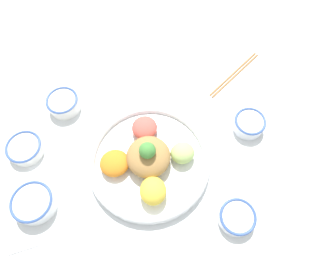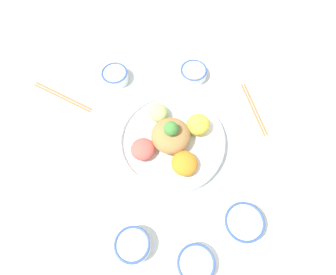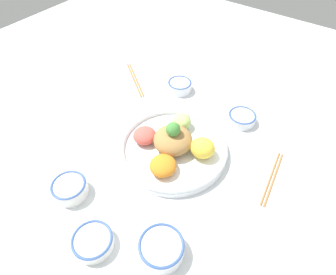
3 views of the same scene
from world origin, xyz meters
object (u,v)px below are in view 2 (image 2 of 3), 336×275
(serving_spoon_main, at_px, (288,230))
(rice_bowl_blue, at_px, (194,72))
(chopsticks_pair_near, at_px, (254,108))
(chopsticks_pair_far, at_px, (62,96))
(sauce_bowl_far, at_px, (115,76))
(sauce_bowl_dark, at_px, (196,264))
(sauce_bowl_red, at_px, (133,245))
(rice_bowl_plain, at_px, (243,223))
(salad_platter, at_px, (171,139))

(serving_spoon_main, bearing_deg, rice_bowl_blue, -9.47)
(chopsticks_pair_near, height_order, chopsticks_pair_far, same)
(sauce_bowl_far, bearing_deg, serving_spoon_main, -52.32)
(sauce_bowl_dark, height_order, sauce_bowl_far, sauce_bowl_far)
(sauce_bowl_red, height_order, rice_bowl_plain, rice_bowl_plain)
(serving_spoon_main, bearing_deg, rice_bowl_plain, 49.31)
(rice_bowl_blue, bearing_deg, serving_spoon_main, -72.91)
(sauce_bowl_red, bearing_deg, sauce_bowl_far, 91.71)
(salad_platter, bearing_deg, rice_bowl_plain, -59.71)
(salad_platter, distance_m, sauce_bowl_red, 0.33)
(sauce_bowl_dark, bearing_deg, chopsticks_pair_near, 57.70)
(sauce_bowl_red, xyz_separation_m, sauce_bowl_dark, (0.16, -0.07, -0.01))
(sauce_bowl_far, height_order, chopsticks_pair_near, sauce_bowl_far)
(salad_platter, xyz_separation_m, serving_spoon_main, (0.29, -0.31, -0.03))
(rice_bowl_blue, distance_m, sauce_bowl_far, 0.28)
(rice_bowl_blue, relative_size, sauce_bowl_dark, 0.94)
(sauce_bowl_red, distance_m, sauce_bowl_far, 0.57)
(rice_bowl_plain, bearing_deg, sauce_bowl_red, -177.00)
(chopsticks_pair_far, bearing_deg, sauce_bowl_dark, 157.52)
(salad_platter, relative_size, rice_bowl_blue, 3.60)
(sauce_bowl_far, xyz_separation_m, serving_spoon_main, (0.45, -0.59, -0.02))
(rice_bowl_plain, bearing_deg, sauce_bowl_far, 120.40)
(sauce_bowl_red, bearing_deg, sauce_bowl_dark, -22.79)
(rice_bowl_plain, bearing_deg, rice_bowl_blue, 94.94)
(sauce_bowl_red, distance_m, chopsticks_pair_far, 0.56)
(chopsticks_pair_near, bearing_deg, sauce_bowl_far, 60.78)
(sauce_bowl_far, relative_size, serving_spoon_main, 0.78)
(sauce_bowl_dark, distance_m, chopsticks_pair_near, 0.53)
(rice_bowl_blue, relative_size, chopsticks_pair_near, 0.45)
(sauce_bowl_far, relative_size, chopsticks_pair_near, 0.44)
(sauce_bowl_red, xyz_separation_m, rice_bowl_blue, (0.26, 0.55, -0.00))
(rice_bowl_plain, height_order, serving_spoon_main, rice_bowl_plain)
(chopsticks_pair_far, bearing_deg, rice_bowl_blue, -140.91)
(serving_spoon_main, bearing_deg, chopsticks_pair_far, 23.59)
(sauce_bowl_dark, xyz_separation_m, chopsticks_pair_far, (-0.37, 0.59, -0.02))
(salad_platter, relative_size, sauce_bowl_red, 3.55)
(sauce_bowl_red, distance_m, rice_bowl_plain, 0.31)
(sauce_bowl_red, height_order, chopsticks_pair_near, sauce_bowl_red)
(salad_platter, xyz_separation_m, sauce_bowl_red, (-0.15, -0.29, -0.00))
(salad_platter, bearing_deg, rice_bowl_blue, 65.37)
(sauce_bowl_red, xyz_separation_m, chopsticks_pair_far, (-0.21, 0.52, -0.02))
(sauce_bowl_dark, xyz_separation_m, serving_spoon_main, (0.28, 0.05, -0.02))
(sauce_bowl_far, height_order, serving_spoon_main, sauce_bowl_far)
(sauce_bowl_far, distance_m, chopsticks_pair_far, 0.20)
(rice_bowl_blue, relative_size, rice_bowl_plain, 0.87)
(sauce_bowl_red, relative_size, sauce_bowl_dark, 0.96)
(chopsticks_pair_far, bearing_deg, chopsticks_pair_near, -156.38)
(rice_bowl_blue, bearing_deg, sauce_bowl_far, 175.72)
(rice_bowl_plain, distance_m, chopsticks_pair_near, 0.39)
(rice_bowl_plain, distance_m, serving_spoon_main, 0.13)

